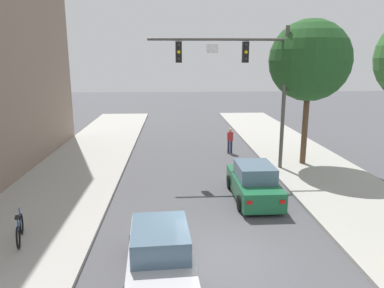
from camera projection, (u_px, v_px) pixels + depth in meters
The scene contains 8 objects.
ground_plane at pixel (217, 257), 11.07m from camera, with size 120.00×120.00×0.00m, color #4C4C51.
sidewalk_left at pixel (1, 261), 10.70m from camera, with size 5.00×60.00×0.15m, color #A8A59E.
traffic_signal_mast at pixel (246, 71), 18.56m from camera, with size 7.22×0.38×7.50m.
car_lead_green at pixel (254, 183), 15.59m from camera, with size 1.85×4.25×1.60m.
car_following_silver at pixel (160, 255), 9.82m from camera, with size 2.02×4.33×1.60m.
pedestrian_crossing_road at pixel (230, 140), 23.25m from camera, with size 0.36×0.22×1.64m.
bicycle_leaning at pixel (20, 230), 11.67m from camera, with size 0.57×1.71×0.98m.
street_tree_second at pixel (310, 61), 19.40m from camera, with size 4.38×4.38×7.95m.
Camera 1 is at (-1.33, -9.93, 5.91)m, focal length 33.59 mm.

